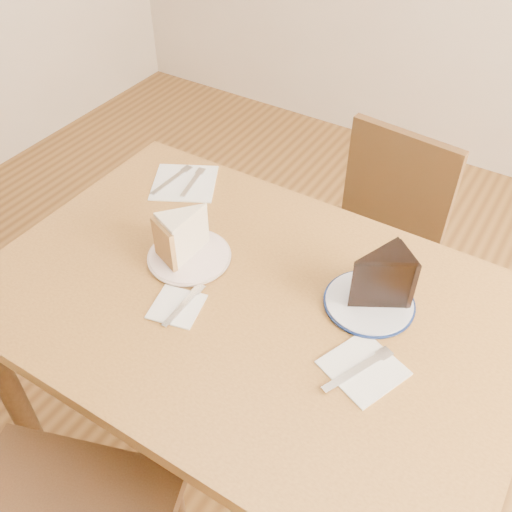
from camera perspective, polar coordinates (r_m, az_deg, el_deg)
The scene contains 14 objects.
ground at distance 1.89m, azimuth -0.47°, elevation -19.84°, with size 4.00×4.00×0.00m, color #4A2E13.
table at distance 1.35m, azimuth -0.63°, elevation -7.06°, with size 1.20×0.80×0.75m.
chair_far at distance 1.84m, azimuth 11.25°, elevation 0.34°, with size 0.45×0.45×0.83m.
plate_cream at distance 1.37m, azimuth -6.68°, elevation -0.04°, with size 0.19×0.19×0.01m, color white.
plate_navy at distance 1.28m, azimuth 11.24°, elevation -4.62°, with size 0.19×0.19×0.01m, color silver.
carrot_cake at distance 1.34m, azimuth -6.87°, elevation 2.19°, with size 0.08×0.12×0.11m, color beige, non-canonical shape.
chocolate_cake at distance 1.23m, azimuth 11.94°, elevation -2.44°, with size 0.08×0.12×0.12m, color black, non-canonical shape.
napkin_cream at distance 1.26m, azimuth -7.93°, elevation -5.02°, with size 0.10×0.10×0.00m, color white.
napkin_navy at distance 1.17m, azimuth 10.67°, elevation -10.94°, with size 0.14×0.14×0.00m, color white.
napkin_spare at distance 1.61m, azimuth -7.17°, elevation 7.29°, with size 0.17×0.17×0.00m, color white.
fork_cream at distance 1.26m, azimuth -7.29°, elevation -4.93°, with size 0.01×0.14×0.00m, color white.
knife_navy at distance 1.16m, azimuth 10.06°, elevation -11.17°, with size 0.02×0.17×0.00m, color silver.
fork_spare at distance 1.60m, azimuth -6.38°, elevation 7.31°, with size 0.01×0.14×0.00m, color silver.
knife_spare at distance 1.62m, azimuth -8.49°, elevation 7.50°, with size 0.01×0.16×0.00m, color silver.
Camera 1 is at (0.47, -0.73, 1.68)m, focal length 40.00 mm.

